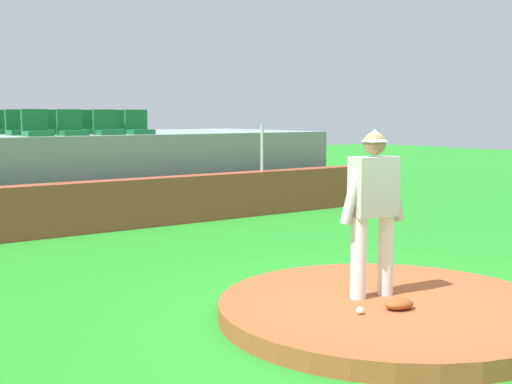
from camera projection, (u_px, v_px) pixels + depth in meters
ground_plane at (388, 319)px, 6.84m from camera, size 60.00×60.00×0.00m
pitchers_mound at (388, 310)px, 6.83m from camera, size 3.48×3.48×0.19m
pitcher at (373, 200)px, 6.88m from camera, size 0.79×0.33×1.74m
baseball at (360, 310)px, 6.36m from camera, size 0.07×0.07×0.07m
fielding_glove at (399, 304)px, 6.52m from camera, size 0.34×0.27×0.11m
brick_barrier at (118, 205)px, 12.14m from camera, size 13.12×0.40×0.90m
fence_post_right at (262, 148)px, 13.91m from camera, size 0.06×0.06×0.97m
bleacher_platform at (61, 172)px, 14.46m from camera, size 11.35×4.35×1.68m
stadium_chair_0 at (36, 128)px, 12.40m from camera, size 0.48×0.44×0.50m
stadium_chair_1 at (71, 127)px, 12.80m from camera, size 0.48×0.44×0.50m
stadium_chair_2 at (107, 127)px, 13.24m from camera, size 0.48×0.44×0.50m
stadium_chair_3 at (138, 127)px, 13.62m from camera, size 0.48×0.44×0.50m
stadium_chair_4 at (20, 127)px, 13.11m from camera, size 0.48×0.44×0.50m
stadium_chair_5 at (55, 127)px, 13.51m from camera, size 0.48×0.44×0.50m
stadium_chair_6 at (90, 126)px, 13.94m from camera, size 0.48×0.44×0.50m
stadium_chair_7 at (119, 126)px, 14.34m from camera, size 0.48×0.44×0.50m
stadium_chair_8 at (6, 126)px, 13.86m from camera, size 0.48×0.44×0.50m
stadium_chair_9 at (42, 126)px, 14.24m from camera, size 0.48×0.44×0.50m
stadium_chair_10 at (74, 126)px, 14.66m from camera, size 0.48×0.44×0.50m
stadium_chair_11 at (105, 125)px, 15.07m from camera, size 0.48×0.44×0.50m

